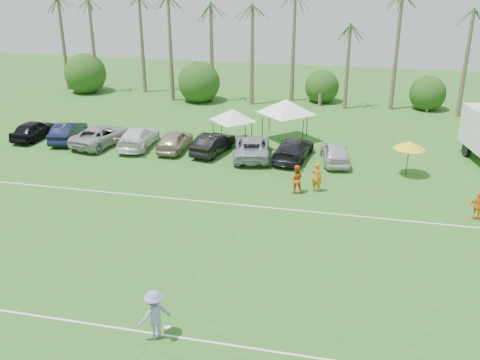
# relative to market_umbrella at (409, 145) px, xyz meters

# --- Properties ---
(ground) EXTENTS (120.00, 120.00, 0.00)m
(ground) POSITION_rel_market_umbrella_xyz_m (-13.14, -20.93, -2.11)
(ground) COLOR #2B5F1C
(ground) RESTS_ON ground
(field_lines) EXTENTS (80.00, 12.10, 0.01)m
(field_lines) POSITION_rel_market_umbrella_xyz_m (-13.14, -12.93, -2.10)
(field_lines) COLOR white
(field_lines) RESTS_ON ground
(palm_tree_0) EXTENTS (2.40, 2.40, 8.90)m
(palm_tree_0) POSITION_rel_market_umbrella_xyz_m (-35.14, 17.07, 5.37)
(palm_tree_0) COLOR brown
(palm_tree_0) RESTS_ON ground
(palm_tree_1) EXTENTS (2.40, 2.40, 9.90)m
(palm_tree_1) POSITION_rel_market_umbrella_xyz_m (-30.14, 17.07, 6.24)
(palm_tree_1) COLOR brown
(palm_tree_1) RESTS_ON ground
(palm_tree_2) EXTENTS (2.40, 2.40, 10.90)m
(palm_tree_2) POSITION_rel_market_umbrella_xyz_m (-25.14, 17.07, 7.10)
(palm_tree_2) COLOR brown
(palm_tree_2) RESTS_ON ground
(palm_tree_4) EXTENTS (2.40, 2.40, 8.90)m
(palm_tree_4) POSITION_rel_market_umbrella_xyz_m (-17.14, 17.07, 5.37)
(palm_tree_4) COLOR brown
(palm_tree_4) RESTS_ON ground
(palm_tree_5) EXTENTS (2.40, 2.40, 9.90)m
(palm_tree_5) POSITION_rel_market_umbrella_xyz_m (-13.14, 17.07, 6.24)
(palm_tree_5) COLOR brown
(palm_tree_5) RESTS_ON ground
(palm_tree_6) EXTENTS (2.40, 2.40, 10.90)m
(palm_tree_6) POSITION_rel_market_umbrella_xyz_m (-9.14, 17.07, 7.10)
(palm_tree_6) COLOR brown
(palm_tree_6) RESTS_ON ground
(palm_tree_8) EXTENTS (2.40, 2.40, 8.90)m
(palm_tree_8) POSITION_rel_market_umbrella_xyz_m (-0.14, 17.07, 5.37)
(palm_tree_8) COLOR brown
(palm_tree_8) RESTS_ON ground
(palm_tree_9) EXTENTS (2.40, 2.40, 9.90)m
(palm_tree_9) POSITION_rel_market_umbrella_xyz_m (4.86, 17.07, 6.24)
(palm_tree_9) COLOR brown
(palm_tree_9) RESTS_ON ground
(bush_tree_0) EXTENTS (4.00, 4.00, 4.00)m
(bush_tree_0) POSITION_rel_market_umbrella_xyz_m (-32.14, 18.07, -0.31)
(bush_tree_0) COLOR brown
(bush_tree_0) RESTS_ON ground
(bush_tree_1) EXTENTS (4.00, 4.00, 4.00)m
(bush_tree_1) POSITION_rel_market_umbrella_xyz_m (-19.14, 18.07, -0.31)
(bush_tree_1) COLOR brown
(bush_tree_1) RESTS_ON ground
(bush_tree_2) EXTENTS (4.00, 4.00, 4.00)m
(bush_tree_2) POSITION_rel_market_umbrella_xyz_m (-7.14, 18.07, -0.31)
(bush_tree_2) COLOR brown
(bush_tree_2) RESTS_ON ground
(bush_tree_3) EXTENTS (4.00, 4.00, 4.00)m
(bush_tree_3) POSITION_rel_market_umbrella_xyz_m (2.86, 18.07, -0.31)
(bush_tree_3) COLOR brown
(bush_tree_3) RESTS_ON ground
(sideline_player_a) EXTENTS (0.79, 0.64, 1.86)m
(sideline_player_a) POSITION_rel_market_umbrella_xyz_m (-5.54, -3.94, -1.18)
(sideline_player_a) COLOR orange
(sideline_player_a) RESTS_ON ground
(sideline_player_b) EXTENTS (0.99, 0.84, 1.79)m
(sideline_player_b) POSITION_rel_market_umbrella_xyz_m (-6.74, -4.44, -1.21)
(sideline_player_b) COLOR #D65C17
(sideline_player_b) RESTS_ON ground
(sideline_player_c) EXTENTS (0.95, 0.44, 1.60)m
(sideline_player_c) POSITION_rel_market_umbrella_xyz_m (3.36, -5.89, -1.31)
(sideline_player_c) COLOR orange
(sideline_player_c) RESTS_ON ground
(canopy_tent_left) EXTENTS (3.84, 3.84, 3.11)m
(canopy_tent_left) POSITION_rel_market_umbrella_xyz_m (-12.74, 4.18, 0.55)
(canopy_tent_left) COLOR black
(canopy_tent_left) RESTS_ON ground
(canopy_tent_right) EXTENTS (4.73, 4.73, 3.84)m
(canopy_tent_right) POSITION_rel_market_umbrella_xyz_m (-8.88, 5.63, 1.17)
(canopy_tent_right) COLOR black
(canopy_tent_right) RESTS_ON ground
(market_umbrella) EXTENTS (2.11, 2.11, 2.35)m
(market_umbrella) POSITION_rel_market_umbrella_xyz_m (0.00, 0.00, 0.00)
(market_umbrella) COLOR black
(market_umbrella) RESTS_ON ground
(frisbee_player) EXTENTS (1.45, 1.43, 2.00)m
(frisbee_player) POSITION_rel_market_umbrella_xyz_m (-10.15, -19.08, -1.11)
(frisbee_player) COLOR #8B88C1
(frisbee_player) RESTS_ON ground
(parked_car_0) EXTENTS (2.02, 4.51, 1.50)m
(parked_car_0) POSITION_rel_market_umbrella_xyz_m (-28.37, 1.63, -1.36)
(parked_car_0) COLOR black
(parked_car_0) RESTS_ON ground
(parked_car_1) EXTENTS (2.25, 4.75, 1.50)m
(parked_car_1) POSITION_rel_market_umbrella_xyz_m (-25.41, 1.71, -1.36)
(parked_car_1) COLOR black
(parked_car_1) RESTS_ON ground
(parked_car_2) EXTENTS (3.52, 5.80, 1.50)m
(parked_car_2) POSITION_rel_market_umbrella_xyz_m (-22.46, 1.43, -1.36)
(parked_car_2) COLOR #A0A0A0
(parked_car_2) RESTS_ON ground
(parked_car_3) EXTENTS (2.44, 5.31, 1.50)m
(parked_car_3) POSITION_rel_market_umbrella_xyz_m (-19.51, 1.59, -1.36)
(parked_car_3) COLOR white
(parked_car_3) RESTS_ON ground
(parked_car_4) EXTENTS (1.79, 4.42, 1.50)m
(parked_car_4) POSITION_rel_market_umbrella_xyz_m (-16.55, 1.51, -1.36)
(parked_car_4) COLOR gray
(parked_car_4) RESTS_ON ground
(parked_car_5) EXTENTS (2.45, 4.79, 1.50)m
(parked_car_5) POSITION_rel_market_umbrella_xyz_m (-13.60, 1.49, -1.36)
(parked_car_5) COLOR black
(parked_car_5) RESTS_ON ground
(parked_car_6) EXTENTS (3.45, 5.78, 1.50)m
(parked_car_6) POSITION_rel_market_umbrella_xyz_m (-10.65, 1.27, -1.36)
(parked_car_6) COLOR #969CA3
(parked_car_6) RESTS_ON ground
(parked_car_7) EXTENTS (2.76, 5.41, 1.50)m
(parked_car_7) POSITION_rel_market_umbrella_xyz_m (-7.69, 1.52, -1.36)
(parked_car_7) COLOR black
(parked_car_7) RESTS_ON ground
(parked_car_8) EXTENTS (2.50, 4.65, 1.50)m
(parked_car_8) POSITION_rel_market_umbrella_xyz_m (-4.74, 1.43, -1.36)
(parked_car_8) COLOR silver
(parked_car_8) RESTS_ON ground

